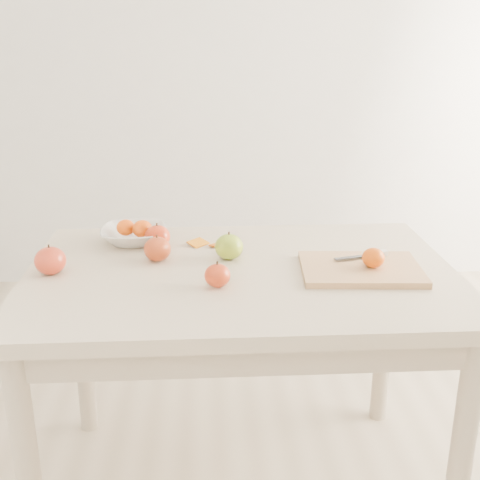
{
  "coord_description": "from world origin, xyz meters",
  "views": [
    {
      "loc": [
        -0.1,
        -1.57,
        1.38
      ],
      "look_at": [
        0.0,
        0.05,
        0.82
      ],
      "focal_mm": 45.0,
      "sensor_mm": 36.0,
      "label": 1
    }
  ],
  "objects": [
    {
      "name": "bowl_tangerine_near",
      "position": [
        -0.35,
        0.26,
        0.8
      ],
      "size": [
        0.06,
        0.06,
        0.05
      ],
      "primitive_type": "ellipsoid",
      "color": "#E44A08",
      "rests_on": "fruit_bowl"
    },
    {
      "name": "fruit_bowl",
      "position": [
        -0.32,
        0.25,
        0.77
      ],
      "size": [
        0.2,
        0.2,
        0.05
      ],
      "primitive_type": "imported",
      "color": "silver",
      "rests_on": "table"
    },
    {
      "name": "paring_knife",
      "position": [
        0.38,
        0.03,
        0.78
      ],
      "size": [
        0.17,
        0.06,
        0.01
      ],
      "color": "white",
      "rests_on": "cutting_board"
    },
    {
      "name": "apple_red_c",
      "position": [
        -0.07,
        -0.12,
        0.78
      ],
      "size": [
        0.07,
        0.07,
        0.06
      ],
      "primitive_type": "ellipsoid",
      "color": "#A62416",
      "rests_on": "table"
    },
    {
      "name": "apple_red_a",
      "position": [
        -0.25,
        0.19,
        0.79
      ],
      "size": [
        0.08,
        0.08,
        0.07
      ],
      "primitive_type": "ellipsoid",
      "color": "#A01002",
      "rests_on": "table"
    },
    {
      "name": "board_tangerine",
      "position": [
        0.36,
        -0.05,
        0.8
      ],
      "size": [
        0.06,
        0.06,
        0.05
      ],
      "primitive_type": "ellipsoid",
      "color": "#D34307",
      "rests_on": "cutting_board"
    },
    {
      "name": "orange_peel_b",
      "position": [
        -0.06,
        0.19,
        0.75
      ],
      "size": [
        0.06,
        0.05,
        0.01
      ],
      "primitive_type": "cube",
      "rotation": [
        -0.14,
        0.0,
        -0.6
      ],
      "color": "#C55D0D",
      "rests_on": "table"
    },
    {
      "name": "table",
      "position": [
        0.0,
        0.0,
        0.65
      ],
      "size": [
        1.2,
        0.8,
        0.75
      ],
      "color": "beige",
      "rests_on": "ground"
    },
    {
      "name": "apple_red_b",
      "position": [
        -0.24,
        0.08,
        0.79
      ],
      "size": [
        0.08,
        0.08,
        0.07
      ],
      "primitive_type": "ellipsoid",
      "color": "maroon",
      "rests_on": "table"
    },
    {
      "name": "orange_peel_a",
      "position": [
        -0.12,
        0.21,
        0.75
      ],
      "size": [
        0.07,
        0.07,
        0.01
      ],
      "primitive_type": "cube",
      "rotation": [
        0.21,
        0.0,
        0.81
      ],
      "color": "orange",
      "rests_on": "table"
    },
    {
      "name": "cutting_board",
      "position": [
        0.33,
        -0.04,
        0.76
      ],
      "size": [
        0.34,
        0.26,
        0.02
      ],
      "primitive_type": "cube",
      "rotation": [
        0.0,
        0.0,
        -0.07
      ],
      "color": "tan",
      "rests_on": "table"
    },
    {
      "name": "apple_red_d",
      "position": [
        -0.52,
        -0.0,
        0.79
      ],
      "size": [
        0.09,
        0.09,
        0.08
      ],
      "primitive_type": "ellipsoid",
      "color": "#A60B14",
      "rests_on": "table"
    },
    {
      "name": "bowl_tangerine_far",
      "position": [
        -0.29,
        0.23,
        0.8
      ],
      "size": [
        0.06,
        0.06,
        0.06
      ],
      "primitive_type": "ellipsoid",
      "color": "#E45F08",
      "rests_on": "fruit_bowl"
    },
    {
      "name": "apple_green",
      "position": [
        -0.03,
        0.09,
        0.79
      ],
      "size": [
        0.08,
        0.08,
        0.08
      ],
      "primitive_type": "ellipsoid",
      "color": "olive",
      "rests_on": "table"
    }
  ]
}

